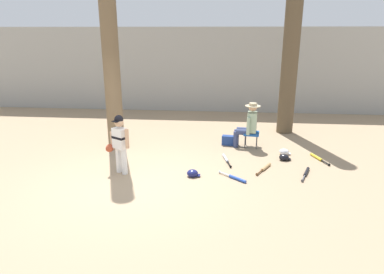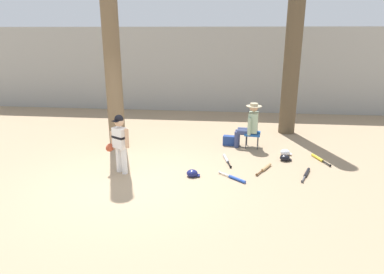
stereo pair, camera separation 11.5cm
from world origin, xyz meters
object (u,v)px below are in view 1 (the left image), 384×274
bat_blue_youth (235,178)px  young_ballplayer (119,141)px  bat_black_composite (306,173)px  batting_helmet_black (284,157)px  handbag_beside_stool (228,140)px  batting_helmet_white (284,152)px  batting_helmet_navy (193,173)px  tree_near_player (109,38)px  bat_yellow_trainer (318,158)px  tree_behind_spectator (291,48)px  bat_aluminum_silver (226,159)px  folding_stool (251,134)px  bat_wood_tan (265,168)px  seated_spectator (248,124)px

bat_blue_youth → young_ballplayer: bearing=177.3°
young_ballplayer → bat_blue_youth: young_ballplayer is taller
bat_black_composite → batting_helmet_black: size_ratio=2.60×
handbag_beside_stool → bat_black_composite: (1.67, -1.86, -0.10)m
batting_helmet_white → batting_helmet_navy: batting_helmet_navy is taller
batting_helmet_black → tree_near_player: bearing=170.6°
batting_helmet_black → bat_yellow_trainer: bearing=10.1°
handbag_beside_stool → batting_helmet_navy: bearing=-109.3°
tree_behind_spectator → bat_yellow_trainer: (0.43, -2.33, -2.48)m
batting_helmet_white → batting_helmet_black: size_ratio=1.00×
tree_near_player → bat_aluminum_silver: (2.97, -0.87, -2.79)m
folding_stool → handbag_beside_stool: size_ratio=1.32×
young_ballplayer → folding_stool: (2.95, 2.05, -0.38)m
young_ballplayer → handbag_beside_stool: bearing=42.7°
tree_behind_spectator → batting_helmet_navy: 5.05m
tree_behind_spectator → young_ballplayer: bearing=-138.5°
folding_stool → bat_aluminum_silver: size_ratio=0.56×
tree_behind_spectator → bat_wood_tan: (-0.91, -3.09, -2.48)m
bat_aluminum_silver → batting_helmet_black: (1.39, 0.14, 0.04)m
tree_near_player → bat_blue_youth: 4.66m
bat_yellow_trainer → batting_helmet_black: batting_helmet_black is taller
young_ballplayer → bat_wood_tan: (3.16, 0.51, -0.71)m
bat_blue_youth → folding_stool: bearing=77.8°
bat_wood_tan → folding_stool: bearing=97.9°
tree_behind_spectator → batting_helmet_black: bearing=-99.0°
tree_near_player → handbag_beside_stool: size_ratio=18.63×
bat_yellow_trainer → handbag_beside_stool: bearing=157.5°
bat_aluminum_silver → batting_helmet_navy: batting_helmet_navy is taller
batting_helmet_white → batting_helmet_black: 0.41m
young_ballplayer → batting_helmet_black: young_ballplayer is taller
folding_stool → batting_helmet_black: size_ratio=1.61×
tree_behind_spectator → seated_spectator: bearing=-128.5°
tree_near_player → bat_blue_youth: size_ratio=10.85×
tree_behind_spectator → bat_blue_youth: bearing=-113.2°
seated_spectator → bat_yellow_trainer: bearing=-25.5°
tree_behind_spectator → batting_helmet_navy: size_ratio=20.26×
bat_yellow_trainer → batting_helmet_navy: size_ratio=2.58×
folding_stool → bat_yellow_trainer: bearing=-26.5°
tree_behind_spectator → handbag_beside_stool: (-1.73, -1.43, -2.38)m
seated_spectator → batting_helmet_black: 1.37m
batting_helmet_white → bat_yellow_trainer: bearing=-18.7°
bat_wood_tan → batting_helmet_black: size_ratio=2.42×
bat_blue_youth → batting_helmet_black: size_ratio=2.09×
tree_near_player → bat_blue_youth: bearing=-31.9°
bat_aluminum_silver → batting_helmet_black: size_ratio=2.85×
bat_blue_youth → bat_black_composite: same height
seated_spectator → batting_helmet_navy: bearing=-121.2°
young_ballplayer → batting_helmet_navy: bearing=-1.7°
bat_aluminum_silver → bat_blue_youth: same height
bat_aluminum_silver → bat_black_composite: bearing=-21.3°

